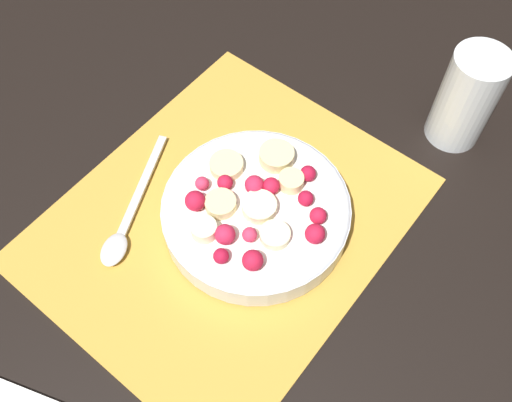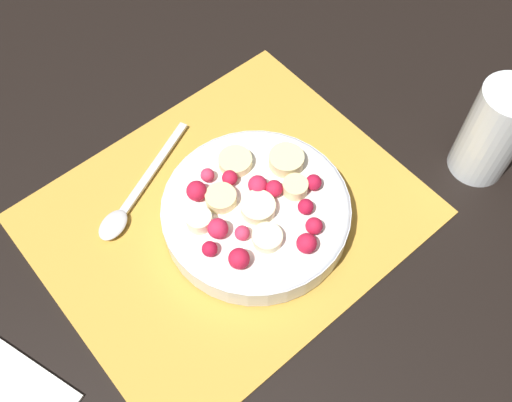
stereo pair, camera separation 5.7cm
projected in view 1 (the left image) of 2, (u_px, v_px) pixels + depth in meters
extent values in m
plane|color=black|center=(227.00, 220.00, 0.61)|extent=(3.00, 3.00, 0.00)
cube|color=gold|center=(226.00, 219.00, 0.61)|extent=(0.38, 0.32, 0.01)
cylinder|color=silver|center=(256.00, 213.00, 0.59)|extent=(0.20, 0.20, 0.03)
torus|color=silver|center=(256.00, 208.00, 0.59)|extent=(0.20, 0.20, 0.01)
cylinder|color=white|center=(256.00, 205.00, 0.58)|extent=(0.18, 0.18, 0.00)
cylinder|color=beige|center=(221.00, 204.00, 0.57)|extent=(0.04, 0.04, 0.01)
cylinder|color=#F4EAB7|center=(259.00, 207.00, 0.57)|extent=(0.04, 0.04, 0.01)
cylinder|color=beige|center=(277.00, 156.00, 0.60)|extent=(0.05, 0.05, 0.01)
cylinder|color=#F4EAB7|center=(272.00, 238.00, 0.55)|extent=(0.04, 0.04, 0.01)
cylinder|color=beige|center=(291.00, 181.00, 0.59)|extent=(0.04, 0.04, 0.01)
cylinder|color=#F4EAB7|center=(204.00, 229.00, 0.56)|extent=(0.04, 0.04, 0.01)
cylinder|color=beige|center=(226.00, 165.00, 0.60)|extent=(0.05, 0.05, 0.01)
sphere|color=#D12347|center=(254.00, 185.00, 0.58)|extent=(0.02, 0.02, 0.02)
sphere|color=#DB3356|center=(200.00, 185.00, 0.58)|extent=(0.01, 0.01, 0.01)
sphere|color=#DB3356|center=(250.00, 235.00, 0.55)|extent=(0.02, 0.02, 0.02)
sphere|color=red|center=(318.00, 216.00, 0.56)|extent=(0.02, 0.02, 0.02)
sphere|color=red|center=(271.00, 186.00, 0.58)|extent=(0.02, 0.02, 0.02)
sphere|color=red|center=(195.00, 201.00, 0.57)|extent=(0.02, 0.02, 0.02)
sphere|color=#B21433|center=(306.00, 198.00, 0.57)|extent=(0.02, 0.02, 0.02)
sphere|color=red|center=(315.00, 234.00, 0.55)|extent=(0.02, 0.02, 0.02)
sphere|color=#D12347|center=(225.00, 234.00, 0.55)|extent=(0.02, 0.02, 0.02)
sphere|color=red|center=(225.00, 183.00, 0.58)|extent=(0.02, 0.02, 0.02)
sphere|color=#B21433|center=(221.00, 256.00, 0.54)|extent=(0.02, 0.02, 0.02)
sphere|color=#B21433|center=(308.00, 173.00, 0.59)|extent=(0.02, 0.02, 0.02)
sphere|color=red|center=(253.00, 260.00, 0.54)|extent=(0.02, 0.02, 0.02)
cube|color=silver|center=(143.00, 184.00, 0.63)|extent=(0.13, 0.06, 0.00)
ellipsoid|color=silver|center=(114.00, 250.00, 0.58)|extent=(0.05, 0.04, 0.01)
cylinder|color=white|center=(467.00, 98.00, 0.62)|extent=(0.06, 0.06, 0.12)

